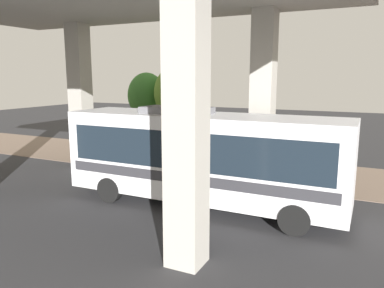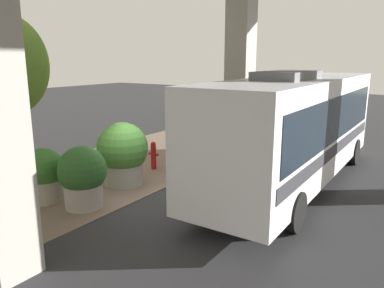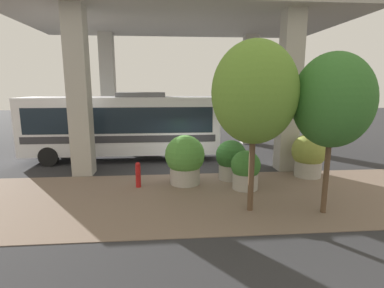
{
  "view_description": "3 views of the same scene",
  "coord_description": "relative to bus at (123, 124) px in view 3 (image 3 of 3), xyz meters",
  "views": [
    {
      "loc": [
        15.67,
        8.96,
        4.85
      ],
      "look_at": [
        0.86,
        1.8,
        1.87
      ],
      "focal_mm": 35.0,
      "sensor_mm": 36.0,
      "label": 1
    },
    {
      "loc": [
        7.03,
        -8.36,
        4.07
      ],
      "look_at": [
        0.93,
        0.87,
        1.55
      ],
      "focal_mm": 35.0,
      "sensor_mm": 36.0,
      "label": 2
    },
    {
      "loc": [
        -13.46,
        0.96,
        4.08
      ],
      "look_at": [
        -0.5,
        -0.14,
        1.55
      ],
      "focal_mm": 28.0,
      "sensor_mm": 36.0,
      "label": 3
    }
  ],
  "objects": [
    {
      "name": "overpass",
      "position": [
        0.71,
        -3.38,
        4.98
      ],
      "size": [
        9.4,
        17.72,
        8.09
      ],
      "color": "#ADA89E",
      "rests_on": "ground"
    },
    {
      "name": "sidewalk_strip",
      "position": [
        -6.29,
        -3.38,
        -2.01
      ],
      "size": [
        6.0,
        40.0,
        0.02
      ],
      "color": "#7A6656",
      "rests_on": "ground"
    },
    {
      "name": "street_tree_far",
      "position": [
        -7.58,
        -5.13,
        1.85
      ],
      "size": [
        2.67,
        2.67,
        5.48
      ],
      "color": "brown",
      "rests_on": "ground"
    },
    {
      "name": "street_tree_near",
      "position": [
        -7.97,
        -7.47,
        1.62
      ],
      "size": [
        2.41,
        2.41,
        5.09
      ],
      "color": "brown",
      "rests_on": "ground"
    },
    {
      "name": "bus",
      "position": [
        0.0,
        0.0,
        0.0
      ],
      "size": [
        2.66,
        10.48,
        3.72
      ],
      "color": "silver",
      "rests_on": "ground"
    },
    {
      "name": "planter_extra",
      "position": [
        -4.08,
        -8.79,
        -1.0
      ],
      "size": [
        1.53,
        1.53,
        1.97
      ],
      "color": "#ADA89E",
      "rests_on": "ground"
    },
    {
      "name": "planter_back",
      "position": [
        -4.19,
        -5.2,
        -1.11
      ],
      "size": [
        1.34,
        1.34,
        1.76
      ],
      "color": "#ADA89E",
      "rests_on": "ground"
    },
    {
      "name": "fire_hydrant",
      "position": [
        -4.95,
        -1.23,
        -1.48
      ],
      "size": [
        0.44,
        0.21,
        1.06
      ],
      "color": "#B21919",
      "rests_on": "ground"
    },
    {
      "name": "ground_plane",
      "position": [
        -3.29,
        -3.38,
        -2.02
      ],
      "size": [
        80.0,
        80.0,
        0.0
      ],
      "primitive_type": "plane",
      "color": "#2D2D30",
      "rests_on": "ground"
    },
    {
      "name": "planter_front",
      "position": [
        -4.64,
        -3.15,
        -0.95
      ],
      "size": [
        1.66,
        1.66,
        2.08
      ],
      "color": "#ADA89E",
      "rests_on": "ground"
    },
    {
      "name": "planter_middle",
      "position": [
        -5.51,
        -5.51,
        -1.21
      ],
      "size": [
        1.17,
        1.17,
        1.58
      ],
      "color": "#ADA89E",
      "rests_on": "ground"
    }
  ]
}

